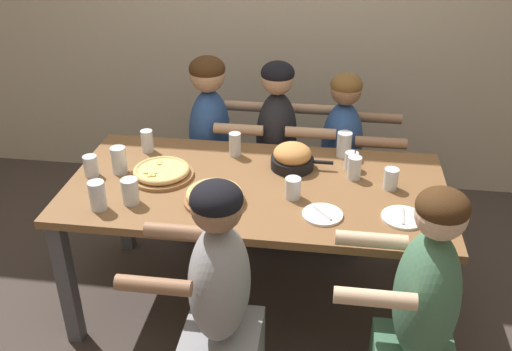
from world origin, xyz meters
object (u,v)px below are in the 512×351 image
(drinking_glass_a, at_px, (98,197))
(drinking_glass_c, at_px, (293,189))
(drinking_glass_b, at_px, (119,160))
(diner_far_midright, at_px, (340,169))
(drinking_glass_j, at_px, (147,142))
(pizza_board_main, at_px, (162,172))
(empty_plate_b, at_px, (322,215))
(diner_near_center, at_px, (220,314))
(diner_far_midleft, at_px, (211,154))
(pizza_board_second, at_px, (214,196))
(cocktail_glass_blue, at_px, (351,161))
(drinking_glass_g, at_px, (91,167))
(drinking_glass_e, at_px, (391,180))
(drinking_glass_d, at_px, (344,146))
(diner_near_right, at_px, (418,331))
(empty_plate_a, at_px, (403,218))
(skillet_bowl, at_px, (292,157))
(drinking_glass_i, at_px, (354,169))
(drinking_glass_h, at_px, (130,192))
(diner_far_center, at_px, (277,161))
(drinking_glass_f, at_px, (235,146))

(drinking_glass_a, distance_m, drinking_glass_c, 0.89)
(drinking_glass_b, xyz_separation_m, diner_far_midright, (1.12, 0.65, -0.32))
(drinking_glass_a, height_order, drinking_glass_j, drinking_glass_a)
(pizza_board_main, distance_m, empty_plate_b, 0.84)
(pizza_board_main, distance_m, drinking_glass_c, 0.67)
(diner_near_center, xyz_separation_m, diner_far_midright, (0.47, 1.35, -0.03))
(diner_far_midleft, bearing_deg, pizza_board_second, 13.32)
(cocktail_glass_blue, height_order, drinking_glass_g, cocktail_glass_blue)
(drinking_glass_e, bearing_deg, drinking_glass_d, 125.70)
(drinking_glass_c, bearing_deg, drinking_glass_a, -165.82)
(diner_near_right, bearing_deg, drinking_glass_e, 6.77)
(empty_plate_a, relative_size, drinking_glass_c, 1.89)
(skillet_bowl, xyz_separation_m, cocktail_glass_blue, (0.30, 0.03, -0.02))
(drinking_glass_a, bearing_deg, drinking_glass_d, 31.80)
(drinking_glass_i, bearing_deg, drinking_glass_g, -173.29)
(empty_plate_b, distance_m, diner_far_midleft, 1.17)
(empty_plate_a, bearing_deg, drinking_glass_d, 114.67)
(drinking_glass_h, relative_size, diner_near_right, 0.10)
(diner_far_midleft, bearing_deg, diner_near_right, 39.21)
(drinking_glass_c, xyz_separation_m, drinking_glass_i, (0.28, 0.23, 0.01))
(drinking_glass_e, relative_size, diner_far_midleft, 0.09)
(drinking_glass_e, bearing_deg, cocktail_glass_blue, 136.62)
(empty_plate_a, distance_m, diner_near_center, 0.90)
(empty_plate_b, bearing_deg, drinking_glass_c, 136.08)
(drinking_glass_a, height_order, drinking_glass_e, drinking_glass_a)
(drinking_glass_c, height_order, diner_near_right, diner_near_right)
(drinking_glass_c, height_order, diner_near_center, diner_near_center)
(drinking_glass_c, bearing_deg, diner_far_midleft, 125.94)
(drinking_glass_i, distance_m, diner_near_center, 1.00)
(diner_far_center, distance_m, diner_far_midleft, 0.40)
(pizza_board_second, distance_m, drinking_glass_i, 0.71)
(empty_plate_a, xyz_separation_m, diner_far_center, (-0.65, 0.88, -0.22))
(cocktail_glass_blue, xyz_separation_m, diner_near_center, (-0.51, -0.90, -0.26))
(diner_near_center, bearing_deg, diner_far_center, -3.63)
(cocktail_glass_blue, relative_size, drinking_glass_j, 0.94)
(cocktail_glass_blue, xyz_separation_m, drinking_glass_c, (-0.27, -0.32, 0.00))
(empty_plate_a, bearing_deg, diner_near_right, -84.29)
(drinking_glass_i, relative_size, diner_far_midright, 0.11)
(drinking_glass_f, xyz_separation_m, diner_far_midleft, (-0.22, 0.38, -0.26))
(diner_near_center, distance_m, diner_far_center, 1.35)
(cocktail_glass_blue, xyz_separation_m, diner_far_center, (-0.42, 0.45, -0.26))
(drinking_glass_i, relative_size, diner_far_midleft, 0.10)
(empty_plate_a, relative_size, drinking_glass_d, 1.40)
(drinking_glass_f, height_order, diner_near_right, diner_near_right)
(pizza_board_second, bearing_deg, pizza_board_main, 146.66)
(empty_plate_a, height_order, diner_far_center, diner_far_center)
(drinking_glass_g, height_order, drinking_glass_i, drinking_glass_i)
(empty_plate_a, relative_size, drinking_glass_e, 1.83)
(diner_far_midleft, bearing_deg, diner_far_center, 90.00)
(empty_plate_b, distance_m, drinking_glass_d, 0.61)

